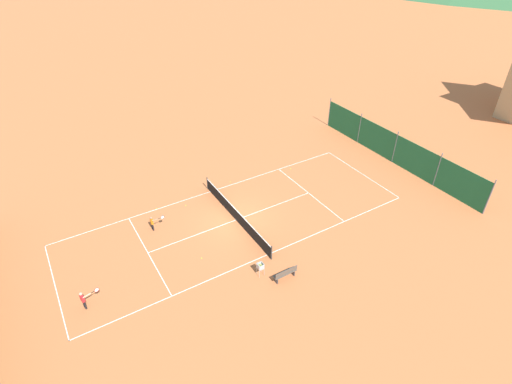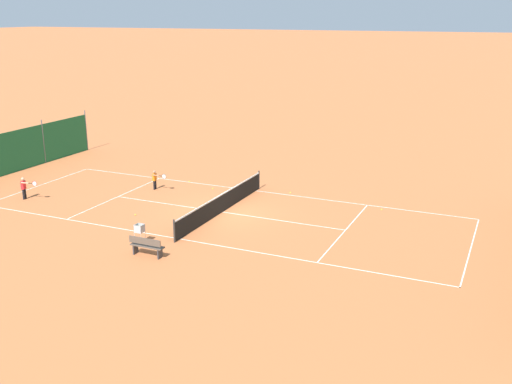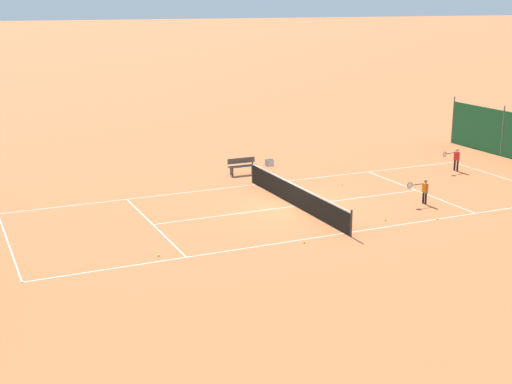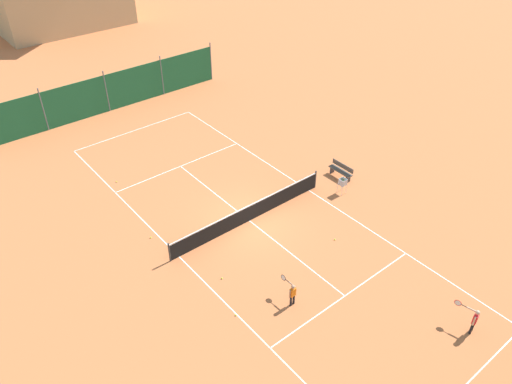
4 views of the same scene
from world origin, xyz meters
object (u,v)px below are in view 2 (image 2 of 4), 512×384
at_px(tennis_ball_service_box, 382,209).
at_px(tennis_ball_near_corner, 189,181).
at_px(courtside_bench, 147,246).
at_px(player_near_baseline, 155,178).
at_px(tennis_ball_by_net_left, 213,189).
at_px(ball_hopper, 140,229).
at_px(tennis_ball_mid_court, 290,193).
at_px(player_far_service, 24,187).
at_px(tennis_net, 222,203).
at_px(tennis_ball_alley_left, 135,215).

height_order(tennis_ball_service_box, tennis_ball_near_corner, same).
relative_size(tennis_ball_near_corner, courtside_bench, 0.04).
height_order(player_near_baseline, courtside_bench, player_near_baseline).
relative_size(tennis_ball_by_net_left, ball_hopper, 0.07).
distance_m(tennis_ball_by_net_left, tennis_ball_mid_court, 4.43).
height_order(player_far_service, tennis_ball_by_net_left, player_far_service).
xyz_separation_m(player_far_service, tennis_ball_near_corner, (-6.57, 6.33, -0.67)).
height_order(player_far_service, ball_hopper, player_far_service).
xyz_separation_m(tennis_ball_by_net_left, tennis_ball_near_corner, (-0.76, -1.99, 0.00)).
bearing_deg(tennis_ball_mid_court, tennis_net, -23.59).
distance_m(tennis_ball_by_net_left, tennis_ball_near_corner, 2.13).
distance_m(tennis_net, ball_hopper, 5.44).
xyz_separation_m(tennis_net, ball_hopper, (5.29, -1.27, 0.16)).
bearing_deg(tennis_ball_alley_left, player_near_baseline, -159.51).
bearing_deg(player_far_service, tennis_ball_alley_left, 91.40).
xyz_separation_m(player_near_baseline, player_far_service, (4.41, -5.39, 0.05)).
bearing_deg(tennis_ball_alley_left, tennis_ball_by_net_left, 166.64).
height_order(tennis_ball_mid_court, ball_hopper, ball_hopper).
relative_size(player_near_baseline, tennis_ball_mid_court, 16.73).
distance_m(tennis_ball_service_box, courtside_bench, 12.45).
height_order(tennis_ball_service_box, ball_hopper, ball_hopper).
xyz_separation_m(tennis_net, tennis_ball_alley_left, (2.24, -3.70, -0.47)).
bearing_deg(tennis_net, courtside_bench, -1.93).
distance_m(tennis_ball_mid_court, tennis_ball_service_box, 5.38).
distance_m(player_near_baseline, tennis_ball_by_net_left, 3.30).
xyz_separation_m(tennis_ball_near_corner, ball_hopper, (9.45, 3.08, 0.63)).
distance_m(tennis_ball_mid_court, tennis_ball_near_corner, 6.31).
bearing_deg(tennis_net, ball_hopper, -13.53).
relative_size(player_near_baseline, tennis_ball_service_box, 16.73).
distance_m(tennis_ball_service_box, tennis_ball_near_corner, 11.62).
bearing_deg(tennis_ball_by_net_left, tennis_ball_mid_court, 103.84).
xyz_separation_m(tennis_ball_mid_court, ball_hopper, (9.75, -3.22, 0.63)).
xyz_separation_m(ball_hopper, courtside_bench, (1.05, 1.06, -0.21)).
bearing_deg(ball_hopper, tennis_ball_mid_court, 161.72).
bearing_deg(ball_hopper, player_far_service, -107.05).
bearing_deg(tennis_ball_alley_left, ball_hopper, 38.43).
distance_m(tennis_ball_mid_court, ball_hopper, 10.29).
xyz_separation_m(player_near_baseline, tennis_ball_alley_left, (4.24, 1.59, -0.62)).
distance_m(ball_hopper, courtside_bench, 1.51).
bearing_deg(tennis_ball_alley_left, player_far_service, -88.60).
bearing_deg(tennis_net, player_near_baseline, -110.81).
xyz_separation_m(tennis_ball_mid_court, tennis_ball_service_box, (0.86, 5.31, 0.00)).
bearing_deg(tennis_ball_near_corner, tennis_ball_mid_court, 92.76).
bearing_deg(tennis_ball_service_box, tennis_net, -63.60).
relative_size(tennis_net, courtside_bench, 6.12).
relative_size(player_near_baseline, tennis_ball_by_net_left, 16.73).
distance_m(player_near_baseline, player_far_service, 6.97).
bearing_deg(tennis_ball_alley_left, tennis_ball_mid_court, 139.89).
height_order(tennis_net, ball_hopper, tennis_net).
bearing_deg(player_far_service, player_near_baseline, 129.30).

